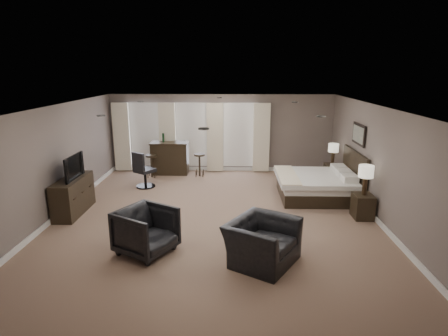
{
  "coord_description": "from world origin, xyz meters",
  "views": [
    {
      "loc": [
        0.44,
        -8.29,
        3.4
      ],
      "look_at": [
        0.2,
        0.4,
        1.1
      ],
      "focal_mm": 30.0,
      "sensor_mm": 36.0,
      "label": 1
    }
  ],
  "objects_px": {
    "bar_stool_left": "(152,166)",
    "armchair_far": "(146,229)",
    "tv": "(71,176)",
    "desk_chair": "(145,169)",
    "bar_stool_right": "(200,165)",
    "lamp_near": "(365,180)",
    "nightstand_far": "(332,173)",
    "nightstand_near": "(363,206)",
    "lamp_far": "(333,154)",
    "armchair_near": "(262,235)",
    "dresser": "(73,196)",
    "bed": "(313,174)",
    "bar_counter": "(170,158)"
  },
  "relations": [
    {
      "from": "bar_stool_left",
      "to": "armchair_far",
      "type": "bearing_deg",
      "value": -78.86
    },
    {
      "from": "tv",
      "to": "desk_chair",
      "type": "bearing_deg",
      "value": -31.13
    },
    {
      "from": "bar_stool_right",
      "to": "desk_chair",
      "type": "relative_size",
      "value": 0.69
    },
    {
      "from": "lamp_near",
      "to": "nightstand_far",
      "type": "bearing_deg",
      "value": 90.0
    },
    {
      "from": "nightstand_near",
      "to": "desk_chair",
      "type": "distance_m",
      "value": 6.08
    },
    {
      "from": "lamp_far",
      "to": "armchair_near",
      "type": "distance_m",
      "value": 5.66
    },
    {
      "from": "lamp_far",
      "to": "bar_stool_left",
      "type": "distance_m",
      "value": 5.73
    },
    {
      "from": "dresser",
      "to": "lamp_near",
      "type": "bearing_deg",
      "value": -1.1
    },
    {
      "from": "nightstand_near",
      "to": "desk_chair",
      "type": "bearing_deg",
      "value": 158.52
    },
    {
      "from": "nightstand_near",
      "to": "lamp_far",
      "type": "xyz_separation_m",
      "value": [
        0.0,
        2.9,
        0.6
      ]
    },
    {
      "from": "nightstand_near",
      "to": "armchair_far",
      "type": "height_order",
      "value": "armchair_far"
    },
    {
      "from": "nightstand_far",
      "to": "dresser",
      "type": "xyz_separation_m",
      "value": [
        -6.92,
        -2.77,
        0.15
      ]
    },
    {
      "from": "dresser",
      "to": "tv",
      "type": "distance_m",
      "value": 0.5
    },
    {
      "from": "tv",
      "to": "armchair_far",
      "type": "distance_m",
      "value": 3.03
    },
    {
      "from": "nightstand_far",
      "to": "bar_stool_left",
      "type": "distance_m",
      "value": 5.71
    },
    {
      "from": "nightstand_far",
      "to": "lamp_near",
      "type": "bearing_deg",
      "value": -90.0
    },
    {
      "from": "bar_stool_right",
      "to": "armchair_near",
      "type": "bearing_deg",
      "value": -73.72
    },
    {
      "from": "bar_stool_left",
      "to": "desk_chair",
      "type": "relative_size",
      "value": 0.68
    },
    {
      "from": "bar_stool_right",
      "to": "nightstand_near",
      "type": "bearing_deg",
      "value": -39.68
    },
    {
      "from": "dresser",
      "to": "bar_stool_right",
      "type": "relative_size",
      "value": 2.0
    },
    {
      "from": "bed",
      "to": "tv",
      "type": "relative_size",
      "value": 2.03
    },
    {
      "from": "armchair_near",
      "to": "bar_stool_right",
      "type": "height_order",
      "value": "armchair_near"
    },
    {
      "from": "bar_stool_left",
      "to": "nightstand_near",
      "type": "bearing_deg",
      "value": -30.06
    },
    {
      "from": "lamp_near",
      "to": "bar_stool_right",
      "type": "xyz_separation_m",
      "value": [
        -4.15,
        3.44,
        -0.55
      ]
    },
    {
      "from": "armchair_near",
      "to": "tv",
      "type": "bearing_deg",
      "value": 94.27
    },
    {
      "from": "dresser",
      "to": "bar_counter",
      "type": "distance_m",
      "value": 4.02
    },
    {
      "from": "lamp_far",
      "to": "bar_counter",
      "type": "distance_m",
      "value": 5.25
    },
    {
      "from": "bed",
      "to": "nightstand_far",
      "type": "height_order",
      "value": "bed"
    },
    {
      "from": "lamp_far",
      "to": "dresser",
      "type": "bearing_deg",
      "value": -158.21
    },
    {
      "from": "bar_counter",
      "to": "bar_stool_left",
      "type": "bearing_deg",
      "value": -139.68
    },
    {
      "from": "armchair_far",
      "to": "dresser",
      "type": "bearing_deg",
      "value": 78.55
    },
    {
      "from": "nightstand_near",
      "to": "lamp_near",
      "type": "height_order",
      "value": "lamp_near"
    },
    {
      "from": "tv",
      "to": "desk_chair",
      "type": "xyz_separation_m",
      "value": [
        1.26,
        2.09,
        -0.39
      ]
    },
    {
      "from": "lamp_near",
      "to": "bar_counter",
      "type": "bearing_deg",
      "value": 144.04
    },
    {
      "from": "lamp_far",
      "to": "nightstand_near",
      "type": "bearing_deg",
      "value": -90.0
    },
    {
      "from": "bar_stool_left",
      "to": "nightstand_far",
      "type": "bearing_deg",
      "value": -3.99
    },
    {
      "from": "lamp_near",
      "to": "desk_chair",
      "type": "height_order",
      "value": "lamp_near"
    },
    {
      "from": "bar_stool_right",
      "to": "desk_chair",
      "type": "bearing_deg",
      "value": -141.02
    },
    {
      "from": "armchair_near",
      "to": "nightstand_near",
      "type": "bearing_deg",
      "value": -17.48
    },
    {
      "from": "bar_stool_left",
      "to": "desk_chair",
      "type": "distance_m",
      "value": 1.09
    },
    {
      "from": "lamp_near",
      "to": "dresser",
      "type": "distance_m",
      "value": 6.94
    },
    {
      "from": "tv",
      "to": "nightstand_far",
      "type": "bearing_deg",
      "value": -68.21
    },
    {
      "from": "armchair_near",
      "to": "dresser",
      "type": "bearing_deg",
      "value": 94.27
    },
    {
      "from": "lamp_near",
      "to": "dresser",
      "type": "bearing_deg",
      "value": 178.9
    },
    {
      "from": "nightstand_far",
      "to": "armchair_far",
      "type": "xyz_separation_m",
      "value": [
        -4.68,
        -4.76,
        0.2
      ]
    },
    {
      "from": "bar_stool_left",
      "to": "bar_counter",
      "type": "bearing_deg",
      "value": 40.32
    },
    {
      "from": "tv",
      "to": "bar_stool_left",
      "type": "height_order",
      "value": "tv"
    },
    {
      "from": "nightstand_near",
      "to": "tv",
      "type": "bearing_deg",
      "value": 178.9
    },
    {
      "from": "bed",
      "to": "lamp_far",
      "type": "bearing_deg",
      "value": 58.46
    },
    {
      "from": "bed",
      "to": "dresser",
      "type": "height_order",
      "value": "bed"
    }
  ]
}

